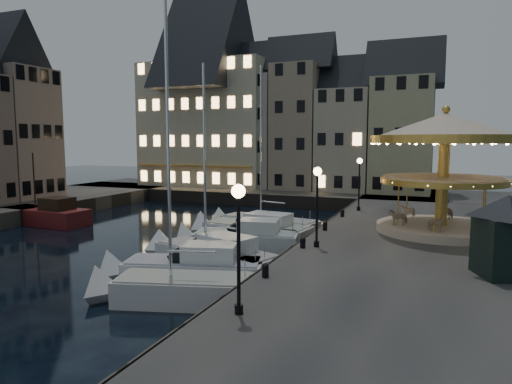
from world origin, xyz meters
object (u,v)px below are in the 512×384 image
at_px(streetlamp_a, 239,230).
at_px(streetlamp_b, 317,195).
at_px(motorboat_d, 240,240).
at_px(motorboat_f, 263,225).
at_px(bollard_c, 325,226).
at_px(bollard_d, 342,213).
at_px(bollard_b, 303,242).
at_px(red_fishing_boat, 46,216).
at_px(motorboat_a, 171,290).
at_px(motorboat_c, 210,255).
at_px(bollard_a, 265,270).
at_px(motorboat_b, 186,270).
at_px(carousel, 445,150).
at_px(streetlamp_c, 359,176).
at_px(ticket_kiosk, 508,222).
at_px(motorboat_e, 252,230).

xyz_separation_m(streetlamp_a, streetlamp_b, (0.00, 10.00, 0.00)).
distance_m(motorboat_d, motorboat_f, 5.79).
bearing_deg(bollard_c, bollard_d, 90.00).
height_order(bollard_b, bollard_c, same).
bearing_deg(bollard_c, motorboat_f, 144.04).
bearing_deg(streetlamp_b, bollard_c, 97.59).
bearing_deg(bollard_c, red_fishing_boat, 178.59).
height_order(motorboat_a, red_fishing_boat, motorboat_a).
height_order(motorboat_c, motorboat_f, motorboat_c).
distance_m(bollard_a, motorboat_b, 5.11).
height_order(streetlamp_a, bollard_a, streetlamp_a).
relative_size(motorboat_b, carousel, 0.88).
bearing_deg(carousel, bollard_d, 152.62).
height_order(bollard_b, motorboat_a, motorboat_a).
relative_size(streetlamp_c, motorboat_b, 0.54).
bearing_deg(motorboat_f, carousel, -9.61).
height_order(motorboat_a, motorboat_d, motorboat_a).
height_order(streetlamp_b, red_fishing_boat, red_fishing_boat).
relative_size(bollard_d, carousel, 0.07).
xyz_separation_m(bollard_a, motorboat_d, (-5.05, 8.90, -0.96)).
distance_m(streetlamp_a, motorboat_c, 10.64).
relative_size(bollard_a, ticket_kiosk, 0.15).
xyz_separation_m(bollard_a, motorboat_c, (-4.87, 4.50, -0.92)).
relative_size(bollard_b, motorboat_e, 0.07).
relative_size(motorboat_a, motorboat_d, 1.49).
bearing_deg(streetlamp_c, streetlamp_a, -90.00).
height_order(bollard_c, bollard_d, same).
relative_size(bollard_b, motorboat_f, 0.05).
distance_m(motorboat_e, carousel, 13.37).
bearing_deg(streetlamp_a, carousel, 69.90).
xyz_separation_m(bollard_a, bollard_d, (0.00, 16.00, 0.00)).
xyz_separation_m(red_fishing_boat, carousel, (30.08, 1.48, 5.59)).
relative_size(streetlamp_b, motorboat_b, 0.54).
xyz_separation_m(bollard_d, motorboat_c, (-4.87, -11.50, -0.92)).
bearing_deg(streetlamp_b, motorboat_f, 126.14).
distance_m(red_fishing_boat, carousel, 30.63).
height_order(streetlamp_c, bollard_d, streetlamp_c).
xyz_separation_m(motorboat_e, motorboat_f, (-0.28, 2.78, -0.12)).
bearing_deg(bollard_c, ticket_kiosk, -36.83).
height_order(streetlamp_c, bollard_a, streetlamp_c).
relative_size(bollard_b, motorboat_c, 0.05).
xyz_separation_m(streetlamp_c, red_fishing_boat, (-24.02, -8.42, -3.31)).
distance_m(bollard_a, carousel, 14.96).
bearing_deg(motorboat_b, streetlamp_a, -46.87).
distance_m(streetlamp_c, carousel, 9.50).
bearing_deg(bollard_c, streetlamp_c, 86.19).
distance_m(motorboat_a, motorboat_d, 9.86).
bearing_deg(motorboat_c, streetlamp_c, 69.97).
xyz_separation_m(motorboat_d, motorboat_f, (-0.66, 5.75, -0.11)).
height_order(streetlamp_c, motorboat_f, motorboat_f).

